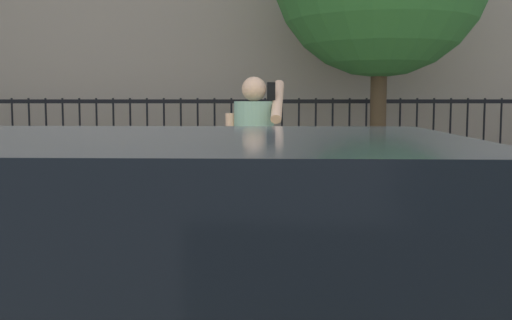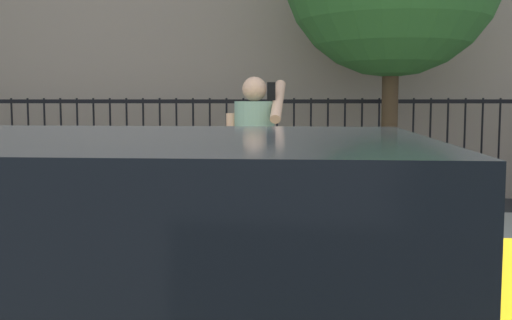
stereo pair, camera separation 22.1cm
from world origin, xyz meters
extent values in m
cube|color=#9E9B93|center=(0.00, 2.20, 0.07)|extent=(28.00, 4.40, 0.15)
cube|color=black|center=(0.00, 5.90, 1.55)|extent=(12.00, 0.04, 0.06)
cylinder|color=black|center=(-3.45, 5.90, 0.80)|extent=(0.03, 0.03, 1.60)
cylinder|color=black|center=(-3.19, 5.90, 0.80)|extent=(0.03, 0.03, 1.60)
cylinder|color=black|center=(-2.94, 5.90, 0.80)|extent=(0.03, 0.03, 1.60)
cylinder|color=black|center=(-2.68, 5.90, 0.80)|extent=(0.03, 0.03, 1.60)
cylinder|color=black|center=(-2.43, 5.90, 0.80)|extent=(0.03, 0.03, 1.60)
cylinder|color=black|center=(-2.17, 5.90, 0.80)|extent=(0.03, 0.03, 1.60)
cylinder|color=black|center=(-1.91, 5.90, 0.80)|extent=(0.03, 0.03, 1.60)
cylinder|color=black|center=(-1.66, 5.90, 0.80)|extent=(0.03, 0.03, 1.60)
cylinder|color=black|center=(-1.40, 5.90, 0.80)|extent=(0.03, 0.03, 1.60)
cylinder|color=black|center=(-1.15, 5.90, 0.80)|extent=(0.03, 0.03, 1.60)
cylinder|color=black|center=(-0.89, 5.90, 0.80)|extent=(0.03, 0.03, 1.60)
cylinder|color=black|center=(-0.64, 5.90, 0.80)|extent=(0.03, 0.03, 1.60)
cylinder|color=black|center=(-0.38, 5.90, 0.80)|extent=(0.03, 0.03, 1.60)
cylinder|color=black|center=(-0.13, 5.90, 0.80)|extent=(0.03, 0.03, 1.60)
cylinder|color=black|center=(0.13, 5.90, 0.80)|extent=(0.03, 0.03, 1.60)
cylinder|color=black|center=(0.38, 5.90, 0.80)|extent=(0.03, 0.03, 1.60)
cylinder|color=black|center=(0.64, 5.90, 0.80)|extent=(0.03, 0.03, 1.60)
cylinder|color=black|center=(0.89, 5.90, 0.80)|extent=(0.03, 0.03, 1.60)
cylinder|color=black|center=(1.15, 5.90, 0.80)|extent=(0.03, 0.03, 1.60)
cylinder|color=black|center=(1.40, 5.90, 0.80)|extent=(0.03, 0.03, 1.60)
cylinder|color=black|center=(1.66, 5.90, 0.80)|extent=(0.03, 0.03, 1.60)
cylinder|color=black|center=(1.91, 5.90, 0.80)|extent=(0.03, 0.03, 1.60)
cylinder|color=black|center=(2.17, 5.90, 0.80)|extent=(0.03, 0.03, 1.60)
cylinder|color=black|center=(2.43, 5.90, 0.80)|extent=(0.03, 0.03, 1.60)
cylinder|color=black|center=(2.68, 5.90, 0.80)|extent=(0.03, 0.03, 1.60)
cylinder|color=black|center=(2.94, 5.90, 0.80)|extent=(0.03, 0.03, 1.60)
cylinder|color=black|center=(3.19, 5.90, 0.80)|extent=(0.03, 0.03, 1.60)
cylinder|color=black|center=(3.45, 5.90, 0.80)|extent=(0.03, 0.03, 1.60)
cylinder|color=black|center=(3.70, 5.90, 0.80)|extent=(0.03, 0.03, 1.60)
cylinder|color=black|center=(3.96, 5.90, 0.80)|extent=(0.03, 0.03, 1.60)
cube|color=black|center=(0.20, -1.38, 1.17)|extent=(2.06, 1.68, 0.55)
cylinder|color=tan|center=(0.58, 1.77, 0.52)|extent=(0.15, 0.15, 0.74)
cylinder|color=tan|center=(0.38, 1.79, 0.52)|extent=(0.15, 0.15, 0.74)
cylinder|color=gray|center=(0.48, 1.78, 1.22)|extent=(0.37, 0.37, 0.67)
sphere|color=tan|center=(0.48, 1.78, 1.66)|extent=(0.21, 0.21, 0.21)
cylinder|color=tan|center=(0.68, 1.76, 1.56)|extent=(0.14, 0.48, 0.37)
cylinder|color=tan|center=(0.28, 1.80, 1.20)|extent=(0.09, 0.09, 0.51)
cube|color=black|center=(0.63, 1.71, 1.64)|extent=(0.07, 0.02, 0.15)
cube|color=brown|center=(0.22, 1.81, 1.12)|extent=(0.29, 0.19, 0.34)
cylinder|color=#4C3823|center=(2.19, 5.09, 1.27)|extent=(0.22, 0.22, 2.54)
camera|label=1|loc=(0.50, -3.48, 1.57)|focal=43.44mm
camera|label=2|loc=(0.72, -3.47, 1.57)|focal=43.44mm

